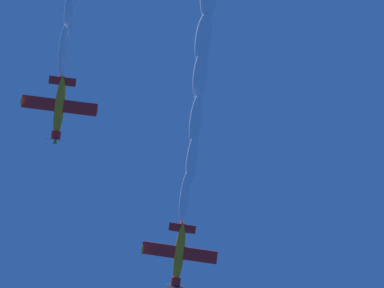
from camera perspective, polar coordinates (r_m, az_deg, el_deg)
airplane_lead at (r=88.17m, az=-0.94°, el=-8.07°), size 7.52×7.06×2.83m
airplane_left_wingman at (r=87.71m, az=-9.52°, el=2.45°), size 7.54×7.09×2.82m
smoke_trail_lead at (r=87.57m, az=0.64°, el=5.54°), size 18.06×24.01×3.74m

